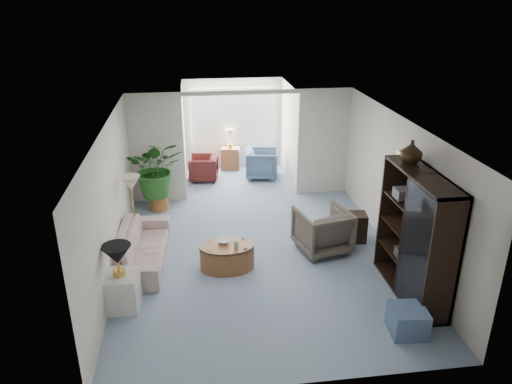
{
  "coord_description": "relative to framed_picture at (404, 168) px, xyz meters",
  "views": [
    {
      "loc": [
        -1.1,
        -7.57,
        4.53
      ],
      "look_at": [
        0.0,
        0.6,
        1.1
      ],
      "focal_mm": 34.31,
      "sensor_mm": 36.0,
      "label": 1
    }
  ],
  "objects": [
    {
      "name": "shelf_clutter",
      "position": [
        -0.28,
        -1.27,
        -0.61
      ],
      "size": [
        0.3,
        1.22,
        1.06
      ],
      "color": "#2E2824",
      "rests_on": "entertainment_cabinet"
    },
    {
      "name": "cabinet_urn",
      "position": [
        -0.23,
        -0.67,
        0.51
      ],
      "size": [
        0.35,
        0.35,
        0.36
      ],
      "primitive_type": "imported",
      "color": "black",
      "rests_on": "entertainment_cabinet"
    },
    {
      "name": "end_table",
      "position": [
        -4.75,
        -0.98,
        -1.42
      ],
      "size": [
        0.55,
        0.55,
        0.57
      ],
      "primitive_type": "cube",
      "rotation": [
        0.0,
        0.0,
        -0.06
      ],
      "color": "silver",
      "rests_on": "ground"
    },
    {
      "name": "wingback_chair",
      "position": [
        -1.27,
        0.35,
        -1.28
      ],
      "size": [
        1.07,
        1.09,
        0.83
      ],
      "primitive_type": "imported",
      "rotation": [
        0.0,
        0.0,
        3.36
      ],
      "color": "#5C5449",
      "rests_on": "ground"
    },
    {
      "name": "side_table_dark",
      "position": [
        -0.57,
        0.65,
        -1.42
      ],
      "size": [
        0.51,
        0.43,
        0.56
      ],
      "primitive_type": "cube",
      "rotation": [
        0.0,
        0.0,
        -0.13
      ],
      "color": "black",
      "rests_on": "ground"
    },
    {
      "name": "floor",
      "position": [
        -2.46,
        0.1,
        -1.7
      ],
      "size": [
        6.0,
        6.0,
        0.0
      ],
      "primitive_type": "plane",
      "color": "#899DB5",
      "rests_on": "ground"
    },
    {
      "name": "coffee_bowl",
      "position": [
        -3.12,
        0.05,
        -1.22
      ],
      "size": [
        0.27,
        0.27,
        0.05
      ],
      "primitive_type": "imported",
      "rotation": [
        0.0,
        0.0,
        -0.31
      ],
      "color": "white",
      "rests_on": "coffee_table"
    },
    {
      "name": "entertainment_cabinet",
      "position": [
        -0.23,
        -1.17,
        -0.68
      ],
      "size": [
        0.49,
        1.83,
        2.03
      ],
      "primitive_type": "cube",
      "color": "black",
      "rests_on": "ground"
    },
    {
      "name": "sunroom_table",
      "position": [
        -2.57,
        5.07,
        -1.4
      ],
      "size": [
        0.54,
        0.45,
        0.6
      ],
      "primitive_type": "cube",
      "rotation": [
        0.0,
        0.0,
        -0.14
      ],
      "color": "brown",
      "rests_on": "ground"
    },
    {
      "name": "back_header",
      "position": [
        -2.46,
        3.1,
        0.75
      ],
      "size": [
        2.6,
        0.12,
        0.1
      ],
      "primitive_type": "cube",
      "color": "beige",
      "rests_on": "back_pier_left"
    },
    {
      "name": "sofa",
      "position": [
        -4.55,
        0.37,
        -1.4
      ],
      "size": [
        0.93,
        2.13,
        0.61
      ],
      "primitive_type": "imported",
      "rotation": [
        0.0,
        0.0,
        1.51
      ],
      "color": "beige",
      "rests_on": "ground"
    },
    {
      "name": "plant_pot",
      "position": [
        -4.36,
        2.63,
        -1.54
      ],
      "size": [
        0.4,
        0.4,
        0.32
      ],
      "primitive_type": "cylinder",
      "color": "#A15E2E",
      "rests_on": "ground"
    },
    {
      "name": "window_pane",
      "position": [
        -2.46,
        5.28,
        -0.3
      ],
      "size": [
        2.2,
        0.02,
        1.5
      ],
      "primitive_type": "cube",
      "color": "white"
    },
    {
      "name": "back_pier_left",
      "position": [
        -4.36,
        3.1,
        -0.45
      ],
      "size": [
        1.2,
        0.12,
        2.5
      ],
      "primitive_type": "cube",
      "color": "beige",
      "rests_on": "ground"
    },
    {
      "name": "sunroom_chair_maroon",
      "position": [
        -3.32,
        4.32,
        -1.38
      ],
      "size": [
        0.8,
        0.78,
        0.64
      ],
      "primitive_type": "imported",
      "rotation": [
        0.0,
        0.0,
        -1.71
      ],
      "color": "#561D1E",
      "rests_on": "ground"
    },
    {
      "name": "house_plant",
      "position": [
        -4.36,
        2.63,
        -0.73
      ],
      "size": [
        1.16,
        1.01,
        1.29
      ],
      "primitive_type": "imported",
      "color": "#275F20",
      "rests_on": "plant_pot"
    },
    {
      "name": "framed_picture",
      "position": [
        0.0,
        0.0,
        0.0
      ],
      "size": [
        0.04,
        0.5,
        0.4
      ],
      "primitive_type": "cube",
      "color": "#BBB095"
    },
    {
      "name": "back_pier_right",
      "position": [
        -0.56,
        3.1,
        -0.45
      ],
      "size": [
        1.2,
        0.12,
        2.5
      ],
      "primitive_type": "cube",
      "color": "beige",
      "rests_on": "ground"
    },
    {
      "name": "coffee_table",
      "position": [
        -3.07,
        -0.05,
        -1.47
      ],
      "size": [
        1.2,
        1.2,
        0.45
      ],
      "primitive_type": "cylinder",
      "rotation": [
        0.0,
        0.0,
        -0.31
      ],
      "color": "brown",
      "rests_on": "ground"
    },
    {
      "name": "window_blinds",
      "position": [
        -2.46,
        5.25,
        -0.3
      ],
      "size": [
        2.2,
        0.02,
        1.5
      ],
      "primitive_type": "cube",
      "color": "white"
    },
    {
      "name": "floor_lamp",
      "position": [
        -4.72,
        1.06,
        -0.45
      ],
      "size": [
        0.36,
        0.36,
        0.28
      ],
      "primitive_type": "cone",
      "color": "beige",
      "rests_on": "ground"
    },
    {
      "name": "coffee_cup",
      "position": [
        -2.92,
        -0.15,
        -1.2
      ],
      "size": [
        0.13,
        0.13,
        0.09
      ],
      "primitive_type": "imported",
      "rotation": [
        0.0,
        0.0,
        -0.31
      ],
      "color": "#B3B19D",
      "rests_on": "coffee_table"
    },
    {
      "name": "ottoman",
      "position": [
        -0.68,
        -2.13,
        -1.5
      ],
      "size": [
        0.54,
        0.54,
        0.39
      ],
      "primitive_type": "cube",
      "rotation": [
        0.0,
        0.0,
        -0.09
      ],
      "color": "slate",
      "rests_on": "ground"
    },
    {
      "name": "sunroom_chair_blue",
      "position": [
        -1.82,
        4.32,
        -1.33
      ],
      "size": [
        0.91,
        0.89,
        0.74
      ],
      "primitive_type": "imported",
      "rotation": [
        0.0,
        0.0,
        1.43
      ],
      "color": "slate",
      "rests_on": "ground"
    },
    {
      "name": "table_lamp",
      "position": [
        -4.75,
        -0.98,
        -0.78
      ],
      "size": [
        0.44,
        0.44,
        0.3
      ],
      "primitive_type": "cone",
      "color": "black",
      "rests_on": "end_table"
    },
    {
      "name": "sunroom_floor",
      "position": [
        -2.46,
        4.2,
        -1.7
      ],
      "size": [
        2.6,
        2.6,
        0.0
      ],
      "primitive_type": "plane",
      "color": "#899DB5",
      "rests_on": "ground"
    }
  ]
}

